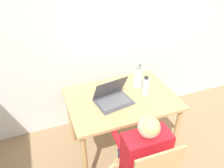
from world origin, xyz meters
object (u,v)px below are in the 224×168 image
flower_vase (138,76)px  water_bottle (145,86)px  person_seated (143,152)px  laptop (112,96)px

flower_vase → water_bottle: (-0.01, -0.17, -0.02)m
person_seated → flower_vase: (0.30, 0.73, 0.23)m
person_seated → laptop: size_ratio=2.83×
water_bottle → flower_vase: bearing=88.2°
laptop → flower_vase: 0.38m
person_seated → laptop: bearing=-84.5°
laptop → flower_vase: bearing=13.8°
person_seated → flower_vase: flower_vase is taller
water_bottle → laptop: bearing=177.2°
person_seated → flower_vase: size_ratio=3.33×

